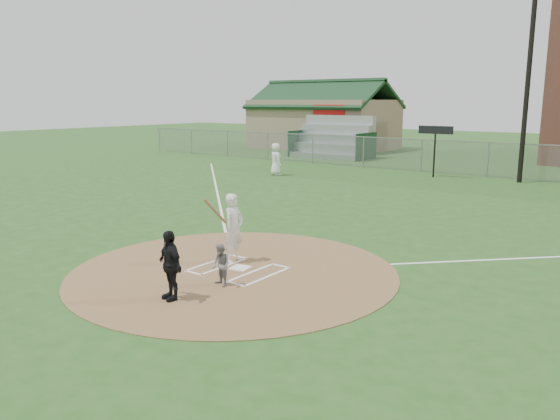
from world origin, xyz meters
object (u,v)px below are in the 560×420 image
Objects in this scene: umpire at (170,265)px; home_plate at (240,268)px; catcher at (221,265)px; batter_at_plate at (234,228)px; ondeck_player at (276,159)px.

home_plate is at bearing 110.61° from umpire.
batter_at_plate reaches higher than catcher.
batter_at_plate reaches higher than home_plate.
home_plate is 2.72m from umpire.
home_plate is at bearing -35.87° from batter_at_plate.
batter_at_plate reaches higher than ondeck_player.
catcher is 0.65× the size of umpire.
ondeck_player is at bearing 136.14° from umpire.
catcher is at bearing 92.75° from umpire.
home_plate is 0.46× the size of catcher.
umpire is at bearing -75.41° from batter_at_plate.
umpire is (-0.30, -1.30, 0.27)m from catcher.
catcher is 0.53× the size of ondeck_player.
ondeck_player is 17.69m from batter_at_plate.
ondeck_player is (-10.27, 15.17, 0.91)m from home_plate.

